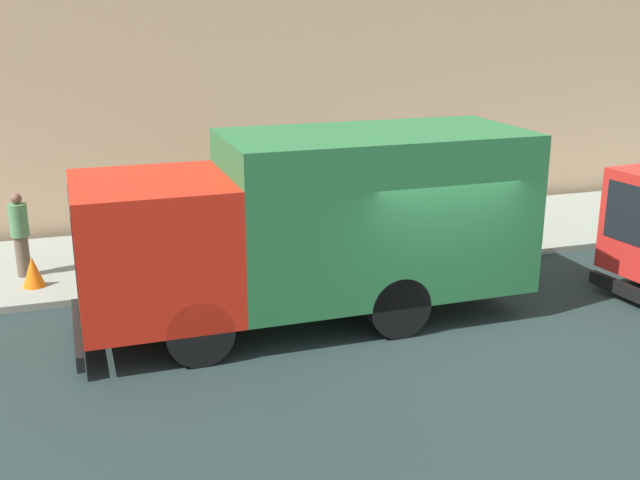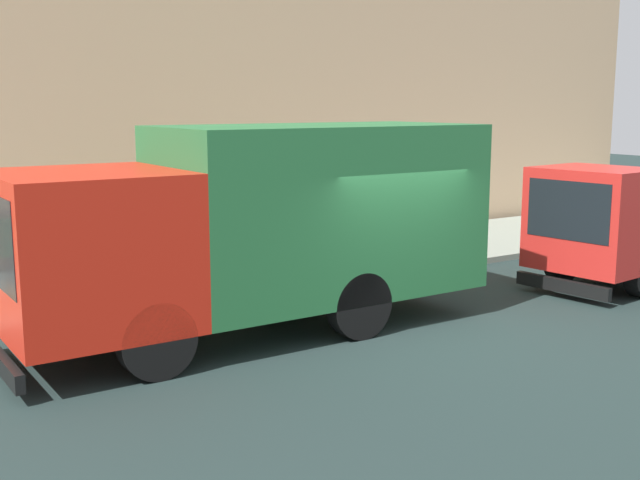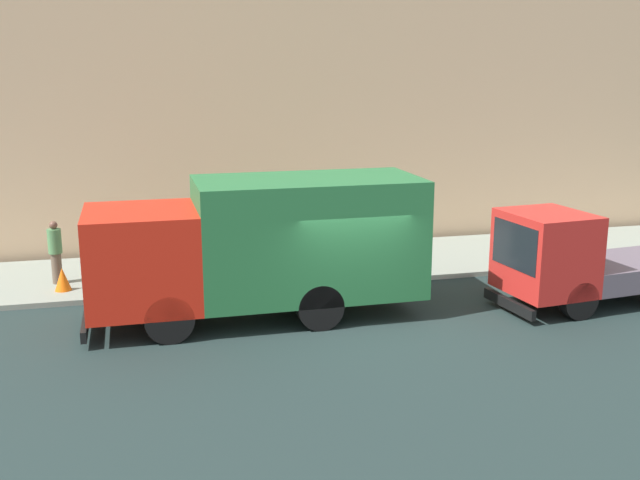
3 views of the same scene
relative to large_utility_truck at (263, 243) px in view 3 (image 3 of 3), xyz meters
name	(u,v)px [view 3 (image 3 of 3)]	position (x,y,z in m)	size (l,w,h in m)	color
ground	(354,326)	(-1.11, -1.83, -1.75)	(80.00, 80.00, 0.00)	#1F2E2D
sidewalk	(304,265)	(4.02, -1.83, -1.68)	(4.25, 30.00, 0.13)	gray
building_facade	(284,93)	(6.65, -1.83, 3.11)	(0.50, 30.00, 9.71)	tan
large_utility_truck	(263,243)	(0.00, 0.00, 0.00)	(2.62, 7.60, 3.20)	red
small_flatbed_truck	(582,261)	(-0.93, -7.59, -0.66)	(2.61, 5.77, 2.35)	red
pedestrian_walking	(196,237)	(4.28, 1.20, -0.75)	(0.42, 0.42, 1.63)	#3E4054
pedestrian_standing	(142,245)	(3.55, 2.68, -0.73)	(0.42, 0.42, 1.69)	brown
pedestrian_third	(55,251)	(3.54, 4.85, -0.74)	(0.46, 0.46, 1.65)	brown
traffic_cone_orange	(63,279)	(2.84, 4.66, -1.32)	(0.41, 0.41, 0.59)	orange
street_sign_post	(270,230)	(2.27, -0.55, -0.22)	(0.44, 0.08, 2.35)	#4C5156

